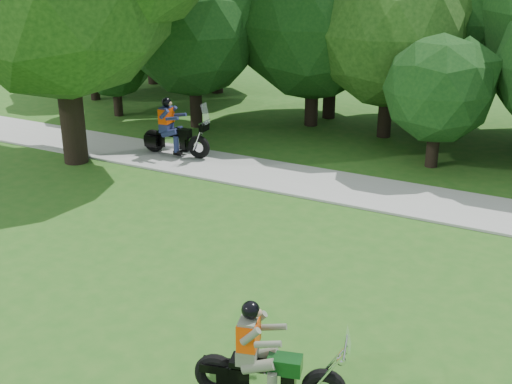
% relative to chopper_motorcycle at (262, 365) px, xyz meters
% --- Properties ---
extents(walkway, '(60.00, 2.20, 0.06)m').
position_rel_chopper_motorcycle_xyz_m(walkway, '(1.05, 8.23, -0.53)').
color(walkway, '#A6A6A1').
rests_on(walkway, ground).
extents(chopper_motorcycle, '(2.10, 0.90, 1.52)m').
position_rel_chopper_motorcycle_xyz_m(chopper_motorcycle, '(0.00, 0.00, 0.00)').
color(chopper_motorcycle, black).
rests_on(chopper_motorcycle, ground).
extents(touring_motorcycle, '(2.23, 0.71, 1.70)m').
position_rel_chopper_motorcycle_xyz_m(touring_motorcycle, '(-7.29, 8.44, 0.12)').
color(touring_motorcycle, black).
rests_on(touring_motorcycle, walkway).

